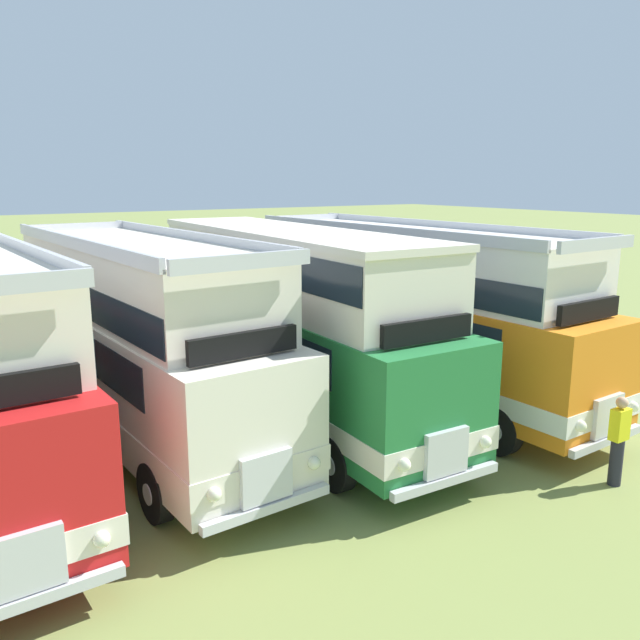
{
  "coord_description": "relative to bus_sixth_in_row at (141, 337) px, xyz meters",
  "views": [
    {
      "loc": [
        1.11,
        -12.82,
        5.62
      ],
      "look_at": [
        9.62,
        0.21,
        2.2
      ],
      "focal_mm": 36.22,
      "sensor_mm": 36.0,
      "label": 1
    }
  ],
  "objects": [
    {
      "name": "bus_sixth_in_row",
      "position": [
        0.0,
        0.0,
        0.0
      ],
      "size": [
        3.06,
        9.96,
        4.52
      ],
      "color": "silver",
      "rests_on": "ground"
    },
    {
      "name": "bus_seventh_in_row",
      "position": [
        3.46,
        -0.33,
        0.12
      ],
      "size": [
        2.95,
        10.93,
        4.49
      ],
      "color": "#237538",
      "rests_on": "ground"
    },
    {
      "name": "bus_eighth_in_row",
      "position": [
        6.91,
        -0.6,
        0.01
      ],
      "size": [
        2.93,
        11.32,
        4.52
      ],
      "color": "orange",
      "rests_on": "ground"
    },
    {
      "name": "marshal_person",
      "position": [
        6.66,
        -6.82,
        -1.47
      ],
      "size": [
        0.36,
        0.24,
        1.73
      ],
      "color": "#23232D",
      "rests_on": "ground"
    }
  ]
}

